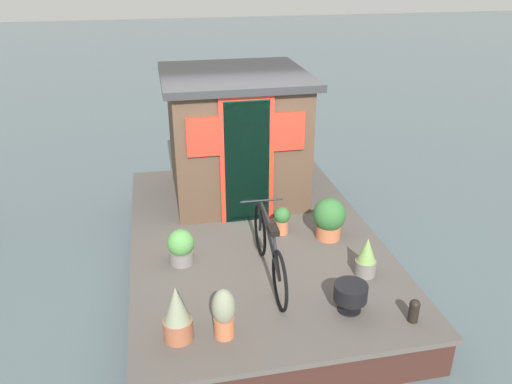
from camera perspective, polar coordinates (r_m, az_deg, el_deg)
The scene contains 12 objects.
ground_plane at distance 7.03m, azimuth -0.33°, elevation -8.20°, with size 60.00×60.00×0.00m, color #4C5B60.
houseboat_deck at distance 6.89m, azimuth -0.34°, elevation -6.46°, with size 4.84×3.16×0.50m.
houseboat_cabin at distance 7.56m, azimuth -2.32°, elevation 6.39°, with size 2.01×2.05×1.86m.
bicycle at distance 5.72m, azimuth 1.47°, elevation -6.52°, with size 1.72×0.50×0.77m.
potted_plant_basil at distance 6.61m, azimuth 8.18°, elevation -2.88°, with size 0.42×0.42×0.55m.
potted_plant_sage at distance 4.98m, azimuth -3.62°, elevation -13.33°, with size 0.23×0.23×0.53m.
potted_plant_succulent at distance 5.98m, azimuth 12.23°, elevation -7.17°, with size 0.24×0.24×0.48m.
potted_plant_mint at distance 6.69m, azimuth 2.93°, elevation -3.06°, with size 0.21×0.21×0.37m.
potted_plant_rosemary at distance 4.99m, azimuth -8.81°, elevation -13.38°, with size 0.28×0.28×0.59m.
potted_plant_ivy at distance 6.13m, azimuth -8.38°, elevation -6.07°, with size 0.32×0.32×0.43m.
charcoal_grill at distance 5.40m, azimuth 10.53°, elevation -11.06°, with size 0.35×0.35×0.31m.
mooring_bollard at distance 5.45m, azimuth 17.26°, elevation -12.45°, with size 0.11×0.11×0.26m.
Camera 1 is at (-5.76, 1.15, 3.85)m, focal length 35.78 mm.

